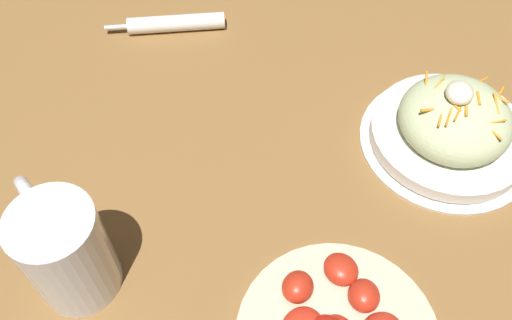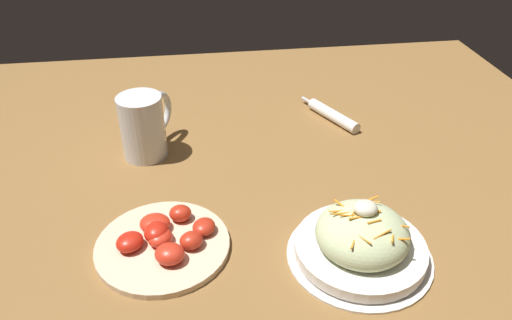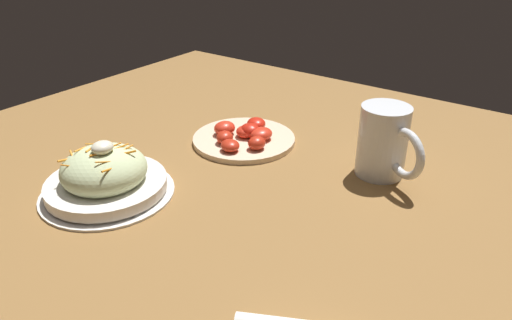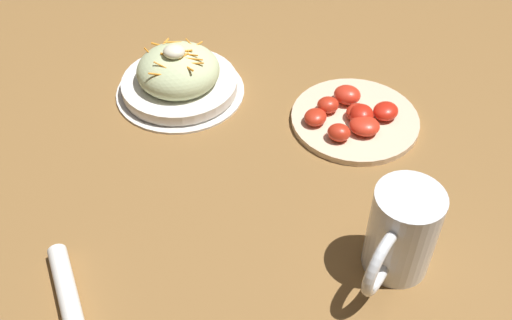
# 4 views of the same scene
# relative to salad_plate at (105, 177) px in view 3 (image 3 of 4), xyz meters

# --- Properties ---
(ground_plane) EXTENTS (1.43, 1.43, 0.00)m
(ground_plane) POSITION_rel_salad_plate_xyz_m (-0.09, 0.18, -0.03)
(ground_plane) COLOR olive
(salad_plate) EXTENTS (0.23, 0.23, 0.10)m
(salad_plate) POSITION_rel_salad_plate_xyz_m (0.00, 0.00, 0.00)
(salad_plate) COLOR white
(salad_plate) RESTS_ON ground_plane
(beer_mug) EXTENTS (0.11, 0.14, 0.13)m
(beer_mug) POSITION_rel_salad_plate_xyz_m (-0.34, 0.35, 0.03)
(beer_mug) COLOR white
(beer_mug) RESTS_ON ground_plane
(tomato_plate) EXTENTS (0.22, 0.22, 0.04)m
(tomato_plate) POSITION_rel_salad_plate_xyz_m (-0.31, 0.07, -0.02)
(tomato_plate) COLOR beige
(tomato_plate) RESTS_ON ground_plane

